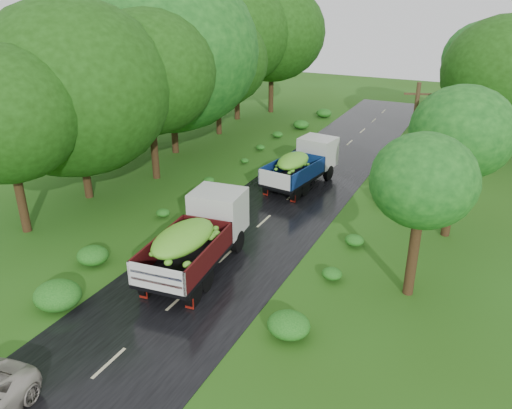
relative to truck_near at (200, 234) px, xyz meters
The scene contains 9 objects.
ground 6.85m from the truck_near, 85.21° to the right, with size 120.00×120.00×0.00m, color #254B10.
road 2.34m from the truck_near, 71.22° to the right, with size 6.50×80.00×0.02m, color black.
road_lines 1.78m from the truck_near, 48.86° to the right, with size 0.12×69.60×0.00m.
truck_near is the anchor object (origin of this frame).
truck_far 11.26m from the truck_near, 87.55° to the left, with size 2.99×6.37×2.58m.
utility_pole 11.15m from the truck_near, 49.42° to the left, with size 1.24×0.48×7.27m.
trees_left 18.36m from the truck_near, 124.58° to the left, with size 6.87×33.37×9.60m.
trees_right 21.98m from the truck_near, 63.19° to the left, with size 5.62×30.61×7.79m.
shrubs 7.49m from the truck_near, 85.68° to the left, with size 11.90×44.00×0.70m.
Camera 1 is at (9.97, -9.49, 11.33)m, focal length 35.00 mm.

